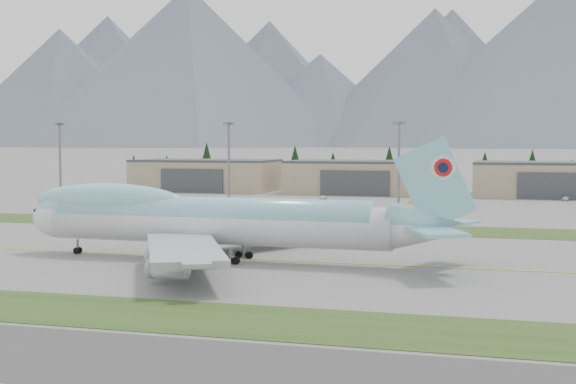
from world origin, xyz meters
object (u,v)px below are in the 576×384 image
(hangar_center, at_px, (362,177))
(service_vehicle_a, at_px, (323,200))
(service_vehicle_c, at_px, (565,201))
(hangar_left, at_px, (206,175))
(hangar_right, at_px, (554,179))
(service_vehicle_b, at_px, (416,204))
(boeing_747_freighter, at_px, (212,220))

(hangar_center, relative_size, service_vehicle_a, 12.10)
(service_vehicle_a, height_order, service_vehicle_c, service_vehicle_a)
(service_vehicle_a, xyz_separation_m, service_vehicle_c, (67.78, 16.04, 0.00))
(hangar_left, bearing_deg, hangar_right, 0.00)
(hangar_center, relative_size, service_vehicle_b, 11.71)
(hangar_center, relative_size, service_vehicle_c, 11.71)
(hangar_center, bearing_deg, service_vehicle_c, -15.22)
(hangar_center, xyz_separation_m, service_vehicle_c, (62.41, -16.98, -5.39))
(hangar_left, distance_m, service_vehicle_a, 59.85)
(service_vehicle_b, height_order, service_vehicle_c, service_vehicle_b)
(hangar_right, bearing_deg, service_vehicle_a, -153.20)
(service_vehicle_c, bearing_deg, hangar_left, -169.57)
(hangar_left, relative_size, service_vehicle_b, 11.71)
(service_vehicle_a, relative_size, service_vehicle_b, 0.97)
(service_vehicle_c, bearing_deg, hangar_center, -176.56)
(hangar_center, bearing_deg, boeing_747_freighter, -87.55)
(boeing_747_freighter, bearing_deg, service_vehicle_b, 83.62)
(service_vehicle_c, bearing_deg, boeing_747_freighter, -93.80)
(hangar_right, distance_m, service_vehicle_a, 73.44)
(service_vehicle_b, bearing_deg, hangar_left, 82.02)
(hangar_left, bearing_deg, service_vehicle_b, -26.47)
(service_vehicle_b, distance_m, service_vehicle_c, 45.53)
(hangar_left, bearing_deg, hangar_center, 0.00)
(service_vehicle_b, bearing_deg, hangar_center, 48.56)
(hangar_right, height_order, service_vehicle_c, hangar_right)
(hangar_center, xyz_separation_m, service_vehicle_a, (-5.37, -33.02, -5.39))
(hangar_left, distance_m, service_vehicle_b, 86.50)
(hangar_center, bearing_deg, service_vehicle_b, -59.93)
(hangar_right, xyz_separation_m, service_vehicle_a, (-65.37, -33.02, -5.39))
(hangar_left, xyz_separation_m, hangar_center, (55.00, 0.00, 0.00))
(hangar_center, xyz_separation_m, hangar_right, (60.00, 0.00, 0.00))
(boeing_747_freighter, height_order, hangar_center, boeing_747_freighter)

